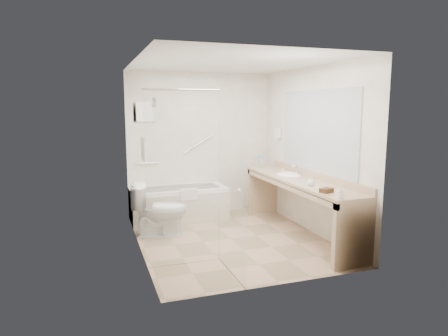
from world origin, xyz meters
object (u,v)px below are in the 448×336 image
object	(u,v)px
bathtub	(179,203)
water_bottle_left	(257,162)
toilet	(160,210)
vanity_counter	(299,193)
amenity_basket	(326,190)

from	to	relation	value
bathtub	water_bottle_left	bearing A→B (deg)	-5.74
bathtub	toilet	xyz separation A→B (m)	(-0.45, -0.76, 0.11)
bathtub	water_bottle_left	xyz separation A→B (m)	(1.39, -0.14, 0.66)
toilet	water_bottle_left	size ratio (longest dim) A/B	4.18
bathtub	vanity_counter	world-z (taller)	vanity_counter
bathtub	amenity_basket	world-z (taller)	amenity_basket
toilet	water_bottle_left	xyz separation A→B (m)	(1.84, 0.62, 0.55)
water_bottle_left	toilet	bearing A→B (deg)	-161.38
vanity_counter	amenity_basket	world-z (taller)	vanity_counter
toilet	amenity_basket	world-z (taller)	amenity_basket
bathtub	amenity_basket	xyz separation A→B (m)	(1.39, -2.31, 0.60)
bathtub	vanity_counter	xyz separation A→B (m)	(1.52, -1.39, 0.36)
vanity_counter	toilet	world-z (taller)	vanity_counter
bathtub	water_bottle_left	world-z (taller)	water_bottle_left
bathtub	toilet	bearing A→B (deg)	-120.71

